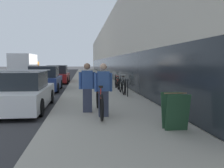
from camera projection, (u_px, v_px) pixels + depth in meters
name	position (u px, v px, depth m)	size (l,w,h in m)	color
sidewalk_slab	(91.00, 78.00, 27.45)	(3.92, 70.00, 0.16)	gray
storefront_facade	(138.00, 51.00, 35.89)	(10.01, 70.00, 6.93)	beige
tandem_bicycle	(99.00, 101.00, 7.86)	(0.52, 2.75, 0.96)	black
person_rider	(103.00, 90.00, 7.49)	(0.54, 0.21, 1.60)	#33384C
person_bystander	(87.00, 88.00, 8.15)	(0.54, 0.21, 1.60)	#33384C
bike_rack_hoop	(127.00, 85.00, 12.13)	(0.05, 0.60, 0.84)	black
cruiser_bike_nearest	(122.00, 86.00, 13.04)	(0.52, 1.87, 0.97)	black
cruiser_bike_middle	(117.00, 83.00, 15.41)	(0.52, 1.78, 0.93)	black
cruiser_bike_farthest	(117.00, 80.00, 17.44)	(0.52, 1.75, 0.95)	black
sandwich_board_sign	(175.00, 111.00, 6.04)	(0.56, 0.56, 0.90)	#23472D
parked_sedan_curbside	(22.00, 92.00, 9.44)	(2.01, 4.58, 1.50)	white
vintage_roadster_curbside	(45.00, 80.00, 15.71)	(1.94, 4.06, 1.56)	navy
parked_sedan_far	(57.00, 75.00, 21.85)	(1.97, 4.48, 1.55)	maroon
moving_truck	(25.00, 65.00, 31.63)	(2.54, 7.19, 2.83)	orange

